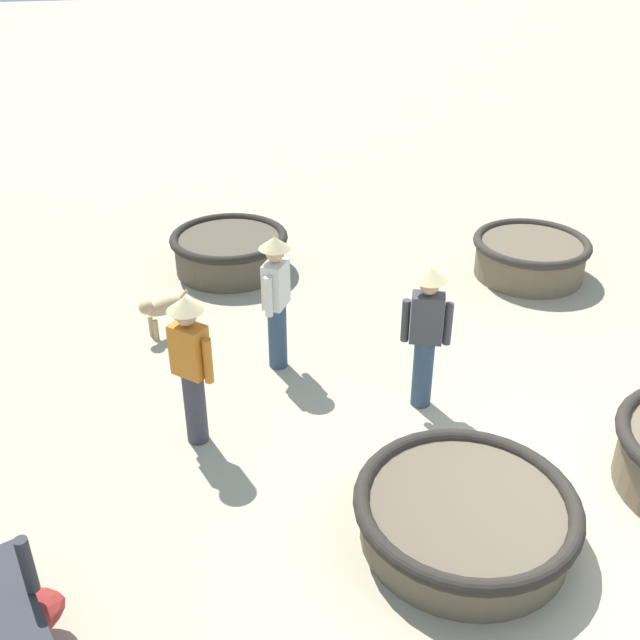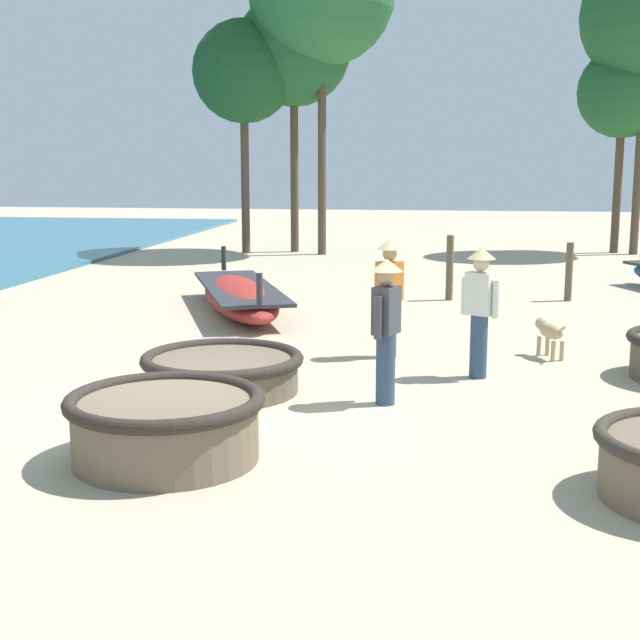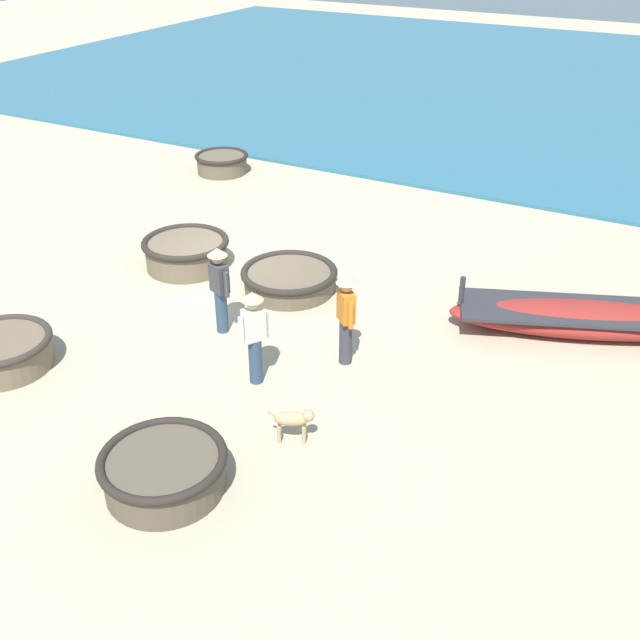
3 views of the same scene
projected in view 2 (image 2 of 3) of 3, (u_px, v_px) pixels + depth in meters
name	position (u px, v px, depth m)	size (l,w,h in m)	color
ground_plane	(206.00, 417.00, 9.66)	(80.00, 80.00, 0.00)	tan
coracle_center	(222.00, 371.00, 10.68)	(1.96, 1.96, 0.48)	brown
coracle_front_left	(166.00, 424.00, 8.23)	(1.85, 1.85, 0.64)	brown
long_boat_red_hull	(240.00, 296.00, 16.26)	(2.88, 4.96, 1.00)	maroon
fisherman_by_coracle	(386.00, 322.00, 10.02)	(0.36, 0.50, 1.67)	#2D425B
fisherman_standing_left	(480.00, 304.00, 11.25)	(0.47, 0.36, 1.67)	#2D425B
fisherman_standing_right	(389.00, 290.00, 12.43)	(0.39, 0.41, 1.67)	#383842
dog	(549.00, 332.00, 12.50)	(0.41, 0.63, 0.55)	tan
mooring_post_shoreline	(450.00, 268.00, 17.58)	(0.14, 0.14, 1.29)	brown
mooring_post_inland	(569.00, 272.00, 17.50)	(0.14, 0.14, 1.15)	brown
tree_left_mid	(294.00, 49.00, 25.84)	(3.33, 3.33, 7.59)	#4C3D2D
tree_right_mid	(623.00, 93.00, 25.77)	(2.62, 2.62, 5.97)	#4C3D2D
tree_rightmost	(244.00, 72.00, 25.54)	(2.95, 2.95, 6.71)	#4C3D2D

